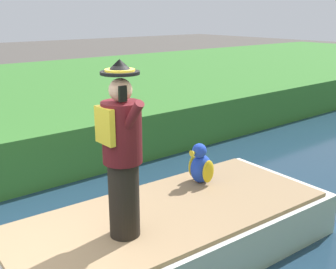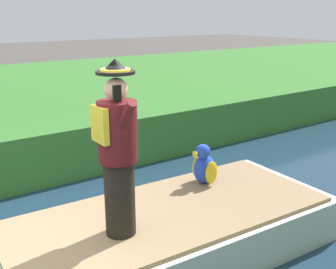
% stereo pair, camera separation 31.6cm
% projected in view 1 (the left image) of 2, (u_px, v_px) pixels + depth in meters
% --- Properties ---
extents(boat, '(1.99, 4.28, 0.61)m').
position_uv_depth(boat, '(170.00, 233.00, 5.03)').
color(boat, silver).
rests_on(boat, canal_water).
extents(person_pirate, '(0.61, 0.42, 1.85)m').
position_uv_depth(person_pirate, '(122.00, 152.00, 4.13)').
color(person_pirate, black).
rests_on(person_pirate, boat).
extents(parrot_plush, '(0.36, 0.35, 0.57)m').
position_uv_depth(parrot_plush, '(201.00, 166.00, 5.68)').
color(parrot_plush, blue).
rests_on(parrot_plush, boat).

